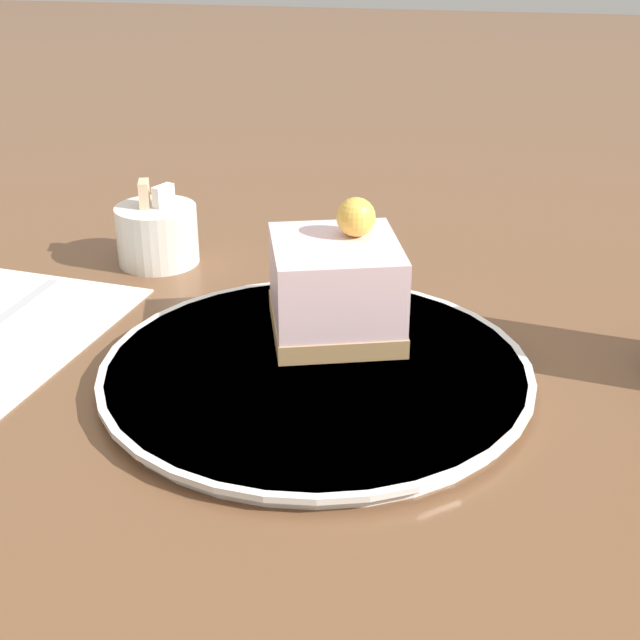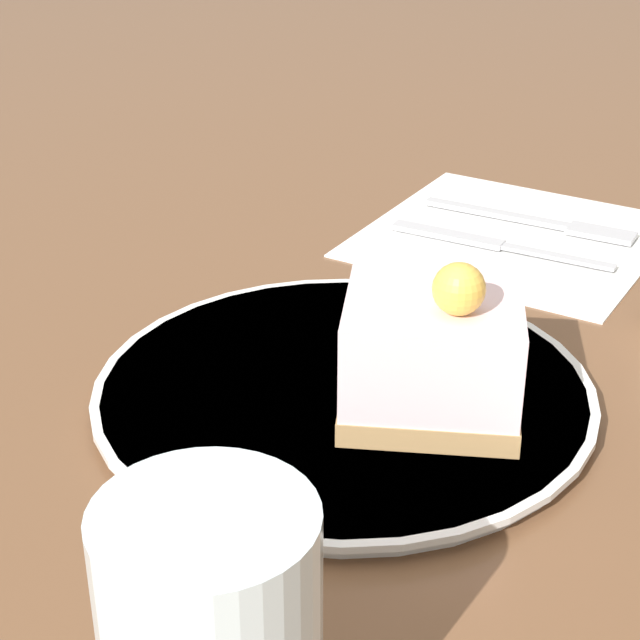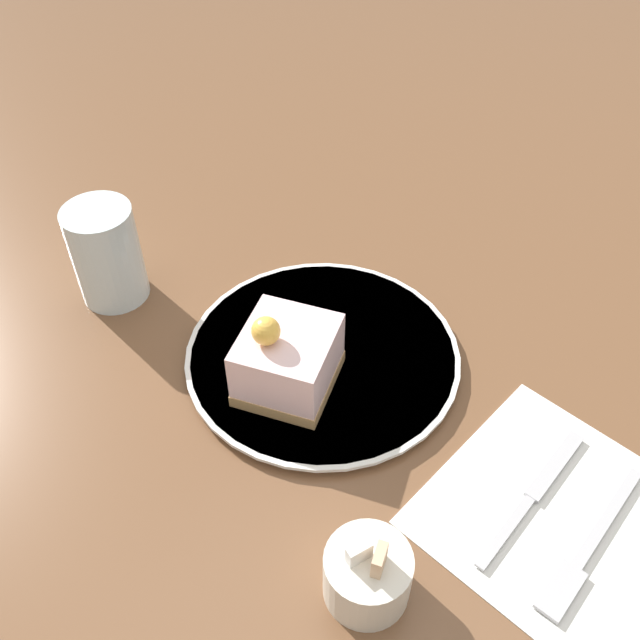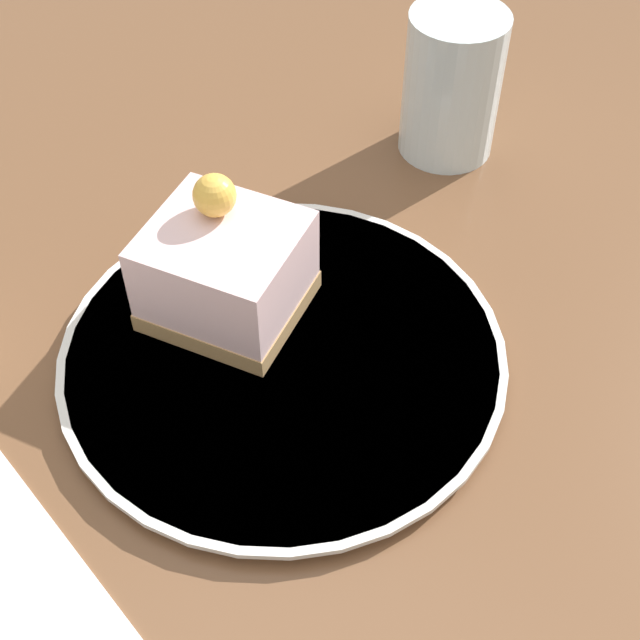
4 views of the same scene
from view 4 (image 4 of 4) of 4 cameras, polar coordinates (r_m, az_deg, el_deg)
ground_plane at (r=0.55m, az=-3.80°, el=-6.13°), size 4.00×4.00×0.00m
plate at (r=0.57m, az=-2.39°, el=-2.26°), size 0.28×0.28×0.01m
cake_slice at (r=0.57m, az=-6.09°, el=3.26°), size 0.11×0.12×0.09m
drinking_glass at (r=0.71m, az=8.44°, el=14.66°), size 0.07×0.07×0.11m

